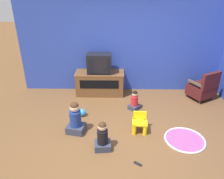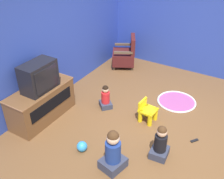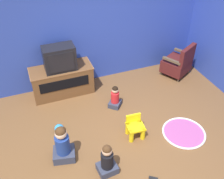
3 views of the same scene
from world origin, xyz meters
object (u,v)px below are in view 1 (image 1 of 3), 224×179
(tv_cabinet, at_px, (100,83))
(yellow_kid_chair, at_px, (140,124))
(remote_control, at_px, (138,164))
(child_watching_right, at_px, (75,119))
(child_watching_left, at_px, (135,101))
(toy_ball, at_px, (82,112))
(child_watching_center, at_px, (103,137))
(television, at_px, (99,64))
(black_armchair, at_px, (203,88))

(tv_cabinet, height_order, yellow_kid_chair, tv_cabinet)
(remote_control, bearing_deg, child_watching_right, -1.18)
(child_watching_left, height_order, remote_control, child_watching_left)
(tv_cabinet, xyz_separation_m, yellow_kid_chair, (0.96, -1.78, -0.16))
(toy_ball, bearing_deg, child_watching_center, -64.28)
(yellow_kid_chair, bearing_deg, television, 123.31)
(yellow_kid_chair, bearing_deg, child_watching_right, -173.90)
(tv_cabinet, height_order, child_watching_left, tv_cabinet)
(yellow_kid_chair, height_order, child_watching_left, child_watching_left)
(television, relative_size, black_armchair, 0.79)
(child_watching_left, relative_size, child_watching_center, 0.84)
(child_watching_center, height_order, child_watching_right, child_watching_right)
(television, distance_m, black_armchair, 2.88)
(television, distance_m, yellow_kid_chair, 2.12)
(yellow_kid_chair, relative_size, toy_ball, 2.37)
(television, bearing_deg, yellow_kid_chair, -61.03)
(toy_ball, bearing_deg, remote_control, -52.44)
(child_watching_left, distance_m, child_watching_right, 1.63)
(black_armchair, distance_m, child_watching_right, 3.55)
(television, distance_m, child_watching_left, 1.42)
(child_watching_center, bearing_deg, child_watching_left, 59.15)
(tv_cabinet, relative_size, yellow_kid_chair, 3.19)
(child_watching_center, bearing_deg, black_armchair, 33.27)
(child_watching_left, bearing_deg, black_armchair, -31.30)
(television, distance_m, child_watching_center, 2.40)
(black_armchair, relative_size, child_watching_center, 1.37)
(remote_control, bearing_deg, child_watching_center, 3.45)
(tv_cabinet, relative_size, child_watching_right, 1.86)
(yellow_kid_chair, relative_size, remote_control, 2.85)
(tv_cabinet, xyz_separation_m, television, (0.00, -0.04, 0.58))
(child_watching_right, bearing_deg, yellow_kid_chair, 14.18)
(child_watching_right, distance_m, remote_control, 1.58)
(television, bearing_deg, child_watching_left, -41.58)
(television, bearing_deg, tv_cabinet, 90.00)
(child_watching_left, bearing_deg, toy_ball, 146.47)
(black_armchair, relative_size, remote_control, 5.66)
(child_watching_left, bearing_deg, remote_control, -140.54)
(television, distance_m, remote_control, 2.98)
(tv_cabinet, height_order, child_watching_center, tv_cabinet)
(tv_cabinet, height_order, toy_ball, tv_cabinet)
(television, relative_size, child_watching_right, 0.91)
(child_watching_right, distance_m, toy_ball, 0.67)
(black_armchair, relative_size, child_watching_left, 1.62)
(remote_control, bearing_deg, child_watching_left, -56.62)
(child_watching_center, xyz_separation_m, child_watching_right, (-0.60, 0.52, 0.05))
(black_armchair, height_order, yellow_kid_chair, black_armchair)
(television, xyz_separation_m, black_armchair, (2.81, -0.24, -0.60))
(tv_cabinet, distance_m, toy_ball, 1.27)
(toy_ball, height_order, remote_control, toy_ball)
(tv_cabinet, height_order, remote_control, tv_cabinet)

